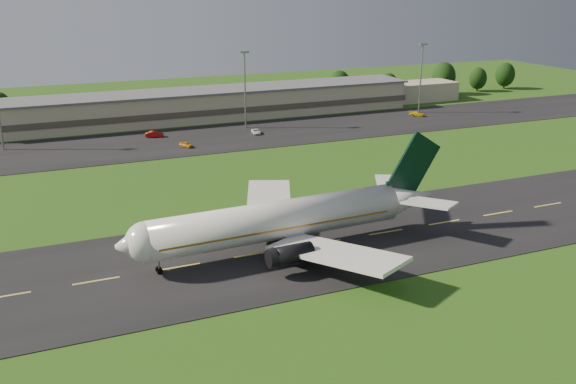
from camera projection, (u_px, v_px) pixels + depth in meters
name	position (u px, v px, depth m)	size (l,w,h in m)	color
ground	(386.00, 233.00, 100.32)	(360.00, 360.00, 0.00)	#254812
taxiway	(386.00, 232.00, 100.30)	(220.00, 30.00, 0.10)	black
apron	(238.00, 136.00, 163.26)	(260.00, 30.00, 0.10)	black
airliner	(283.00, 220.00, 92.40)	(51.29, 42.15, 15.57)	silver
terminal	(231.00, 103.00, 185.56)	(145.00, 16.00, 8.40)	tan
light_mast_centre	(245.00, 81.00, 168.16)	(2.40, 1.20, 20.35)	gray
light_mast_east	(421.00, 70.00, 188.60)	(2.40, 1.20, 20.35)	gray
tree_line	(314.00, 88.00, 205.51)	(195.95, 9.71, 11.05)	black
service_vehicle_a	(186.00, 145.00, 151.67)	(1.48, 3.69, 1.26)	orange
service_vehicle_b	(155.00, 134.00, 161.40)	(1.61, 4.61, 1.52)	#A20C0A
service_vehicle_c	(256.00, 131.00, 165.15)	(1.97, 4.26, 1.19)	silver
service_vehicle_d	(417.00, 114.00, 186.88)	(1.85, 4.54, 1.32)	#C7A50B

